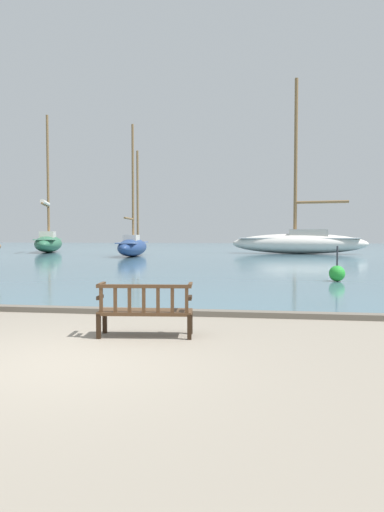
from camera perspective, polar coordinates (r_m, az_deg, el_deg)
The scene contains 8 objects.
ground_plane at distance 6.65m, azimuth -15.58°, elevation -12.69°, with size 160.00×160.00×0.00m, color gray.
harbor_water at distance 49.97m, azimuth 5.03°, elevation 0.71°, with size 100.00×80.00×0.08m, color slate.
quay_edge_kerb at distance 10.20m, azimuth -6.84°, elevation -6.88°, with size 40.00×0.30×0.12m, color #675F54.
park_bench at distance 7.90m, azimuth -5.85°, elevation -6.67°, with size 1.64×0.68×0.92m.
sailboat_distant_harbor at distance 45.49m, azimuth -17.50°, elevation 1.76°, with size 5.10×10.64×12.99m.
sailboat_far_port at distance 35.68m, azimuth -7.41°, elevation 1.35°, with size 2.43×8.59×10.19m.
sailboat_far_starboard at distance 40.96m, azimuth 13.21°, elevation 1.80°, with size 11.92×4.51×15.17m.
channel_buoy at distance 17.11m, azimuth 17.67°, elevation -2.07°, with size 0.57×0.57×1.27m.
Camera 1 is at (2.59, -5.87, 1.75)m, focal length 32.00 mm.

